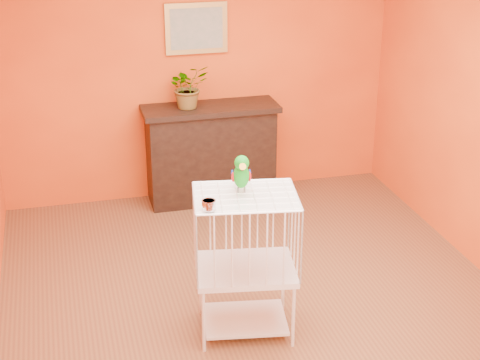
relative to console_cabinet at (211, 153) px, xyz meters
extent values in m
plane|color=brown|center=(-0.08, -2.01, -0.51)|extent=(4.50, 4.50, 0.00)
plane|color=#E75415|center=(-0.08, 0.24, 0.79)|extent=(4.00, 0.00, 4.00)
plane|color=#E75415|center=(-0.08, -4.26, 0.79)|extent=(4.00, 0.00, 4.00)
cube|color=black|center=(0.00, 0.00, -0.03)|extent=(1.28, 0.43, 0.96)
cube|color=black|center=(0.00, 0.00, 0.48)|extent=(1.36, 0.49, 0.05)
cube|color=black|center=(0.00, -0.19, -0.03)|extent=(0.89, 0.02, 0.48)
cube|color=maroon|center=(-0.26, -0.05, -0.13)|extent=(0.05, 0.19, 0.30)
cube|color=#304F27|center=(-0.18, -0.05, -0.13)|extent=(0.05, 0.19, 0.30)
cube|color=maroon|center=(-0.08, -0.05, -0.13)|extent=(0.05, 0.19, 0.30)
cube|color=#304F27|center=(0.02, -0.05, -0.13)|extent=(0.05, 0.19, 0.30)
cube|color=maroon|center=(0.13, -0.05, -0.13)|extent=(0.05, 0.19, 0.30)
imported|color=#26722D|center=(-0.22, 0.01, 0.67)|extent=(0.48, 0.51, 0.34)
cube|color=#B2893F|center=(-0.08, 0.21, 1.24)|extent=(0.62, 0.03, 0.50)
cube|color=gray|center=(-0.08, 0.19, 1.24)|extent=(0.52, 0.01, 0.40)
cube|color=silver|center=(-0.27, -2.38, -0.42)|extent=(0.67, 0.55, 0.02)
cube|color=silver|center=(-0.27, -2.38, 0.01)|extent=(0.79, 0.65, 0.04)
cube|color=silver|center=(-0.27, -2.38, 0.59)|extent=(0.79, 0.65, 0.01)
cylinder|color=silver|center=(-0.62, -2.58, -0.26)|extent=(0.03, 0.03, 0.49)
cylinder|color=silver|center=(0.01, -2.68, -0.26)|extent=(0.03, 0.03, 0.49)
cylinder|color=silver|center=(-0.55, -2.09, -0.26)|extent=(0.03, 0.03, 0.49)
cylinder|color=silver|center=(0.09, -2.19, -0.26)|extent=(0.03, 0.03, 0.49)
cylinder|color=silver|center=(-0.57, -2.55, 0.63)|extent=(0.09, 0.09, 0.07)
cylinder|color=#59544C|center=(-0.31, -2.32, 0.61)|extent=(0.01, 0.01, 0.04)
cylinder|color=#59544C|center=(-0.26, -2.33, 0.61)|extent=(0.01, 0.01, 0.04)
ellipsoid|color=#0D8613|center=(-0.28, -2.33, 0.72)|extent=(0.14, 0.18, 0.21)
ellipsoid|color=#0D8613|center=(-0.29, -2.36, 0.83)|extent=(0.12, 0.12, 0.10)
cone|color=orange|center=(-0.30, -2.41, 0.82)|extent=(0.06, 0.07, 0.07)
cone|color=black|center=(-0.30, -2.40, 0.80)|extent=(0.03, 0.03, 0.03)
sphere|color=black|center=(-0.33, -2.37, 0.84)|extent=(0.01, 0.01, 0.01)
sphere|color=black|center=(-0.26, -2.38, 0.84)|extent=(0.01, 0.01, 0.01)
ellipsoid|color=#A50C0C|center=(-0.34, -2.31, 0.71)|extent=(0.03, 0.06, 0.07)
ellipsoid|color=navy|center=(-0.23, -2.33, 0.71)|extent=(0.03, 0.06, 0.07)
cone|color=#0D8613|center=(-0.27, -2.26, 0.65)|extent=(0.09, 0.15, 0.11)
camera|label=1|loc=(-1.47, -6.87, 2.67)|focal=55.00mm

